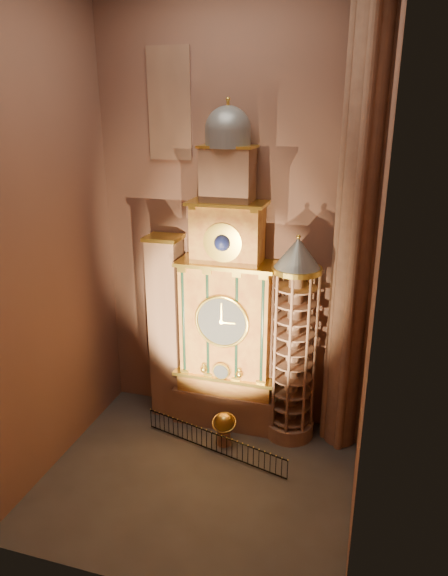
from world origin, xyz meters
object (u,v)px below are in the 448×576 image
(portrait_tower, at_px, (167,327))
(celestial_globe, at_px, (224,426))
(astronomical_clock, at_px, (227,308))
(stair_turret, at_px, (293,343))
(iron_railing, at_px, (214,442))

(portrait_tower, bearing_deg, celestial_globe, -29.26)
(astronomical_clock, relative_size, portrait_tower, 1.64)
(portrait_tower, distance_m, stair_turret, 6.91)
(stair_turret, bearing_deg, portrait_tower, 177.67)
(astronomical_clock, bearing_deg, iron_railing, -86.76)
(stair_turret, xyz_separation_m, iron_railing, (-3.33, -2.66, -4.69))
(portrait_tower, distance_m, celestial_globe, 6.01)
(iron_railing, bearing_deg, astronomical_clock, 93.24)
(stair_turret, height_order, iron_railing, stair_turret)
(celestial_globe, relative_size, iron_railing, 0.23)
(celestial_globe, bearing_deg, astronomical_clock, 102.08)
(stair_turret, bearing_deg, astronomical_clock, 175.70)
(portrait_tower, xyz_separation_m, iron_railing, (3.57, -2.94, -4.57))
(stair_turret, bearing_deg, iron_railing, -141.46)
(stair_turret, xyz_separation_m, celestial_globe, (-3.04, -1.88, -4.19))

